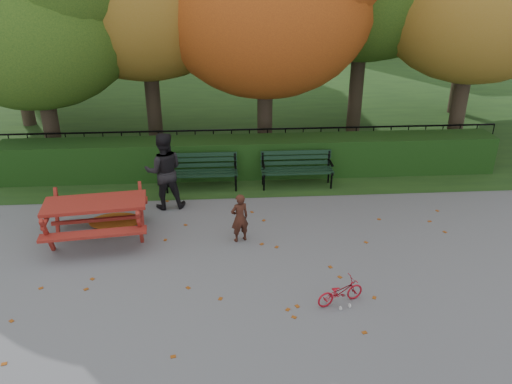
{
  "coord_description": "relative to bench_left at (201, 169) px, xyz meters",
  "views": [
    {
      "loc": [
        -0.72,
        -7.89,
        5.24
      ],
      "look_at": [
        -0.1,
        1.2,
        1.0
      ],
      "focal_mm": 35.0,
      "sensor_mm": 36.0,
      "label": 1
    }
  ],
  "objects": [
    {
      "name": "child",
      "position": [
        0.86,
        -2.69,
        0.0
      ],
      "size": [
        0.44,
        0.37,
        1.04
      ],
      "primitive_type": "imported",
      "rotation": [
        0.0,
        0.0,
        3.51
      ],
      "color": "#3A1B12",
      "rests_on": "ground"
    },
    {
      "name": "iron_fence",
      "position": [
        1.3,
        1.6,
        0.02
      ],
      "size": [
        14.0,
        0.04,
        1.02
      ],
      "color": "black",
      "rests_on": "ground"
    },
    {
      "name": "bicycle",
      "position": [
        2.45,
        -4.87,
        -0.3
      ],
      "size": [
        0.9,
        0.56,
        0.45
      ],
      "primitive_type": "imported",
      "rotation": [
        0.0,
        0.0,
        1.9
      ],
      "color": "#A10E1C",
      "rests_on": "ground"
    },
    {
      "name": "bench_left",
      "position": [
        0.0,
        0.0,
        0.0
      ],
      "size": [
        1.8,
        0.57,
        0.88
      ],
      "color": "black",
      "rests_on": "ground"
    },
    {
      "name": "picnic_table",
      "position": [
        -2.04,
        -2.44,
        0.15
      ],
      "size": [
        2.17,
        1.83,
        0.97
      ],
      "rotation": [
        0.0,
        0.0,
        0.11
      ],
      "color": "maroon",
      "rests_on": "ground"
    },
    {
      "name": "leaf_scatter",
      "position": [
        1.3,
        -3.4,
        -0.51
      ],
      "size": [
        9.0,
        5.7,
        0.01
      ],
      "primitive_type": null,
      "color": "maroon",
      "rests_on": "ground"
    },
    {
      "name": "leaf_pile",
      "position": [
        -1.84,
        -1.74,
        -0.48
      ],
      "size": [
        1.38,
        1.2,
        0.08
      ],
      "primitive_type": "ellipsoid",
      "rotation": [
        0.0,
        0.0,
        -0.41
      ],
      "color": "maroon",
      "rests_on": "ground"
    },
    {
      "name": "grass_strip",
      "position": [
        1.3,
        10.3,
        -0.51
      ],
      "size": [
        90.0,
        90.0,
        0.0
      ],
      "primitive_type": "plane",
      "color": "#1B3515",
      "rests_on": "ground"
    },
    {
      "name": "hedge",
      "position": [
        1.3,
        0.8,
        -0.02
      ],
      "size": [
        13.0,
        0.9,
        1.0
      ],
      "primitive_type": "cube",
      "color": "black",
      "rests_on": "ground"
    },
    {
      "name": "bench_right",
      "position": [
        2.4,
        0.0,
        0.0
      ],
      "size": [
        1.8,
        0.57,
        0.88
      ],
      "color": "black",
      "rests_on": "ground"
    },
    {
      "name": "adult",
      "position": [
        -0.79,
        -1.02,
        0.38
      ],
      "size": [
        0.94,
        0.77,
        1.81
      ],
      "primitive_type": "imported",
      "rotation": [
        0.0,
        0.0,
        3.24
      ],
      "color": "black",
      "rests_on": "ground"
    },
    {
      "name": "ground",
      "position": [
        1.3,
        -3.7,
        -0.52
      ],
      "size": [
        90.0,
        90.0,
        0.0
      ],
      "primitive_type": "plane",
      "color": "slate",
      "rests_on": "ground"
    }
  ]
}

